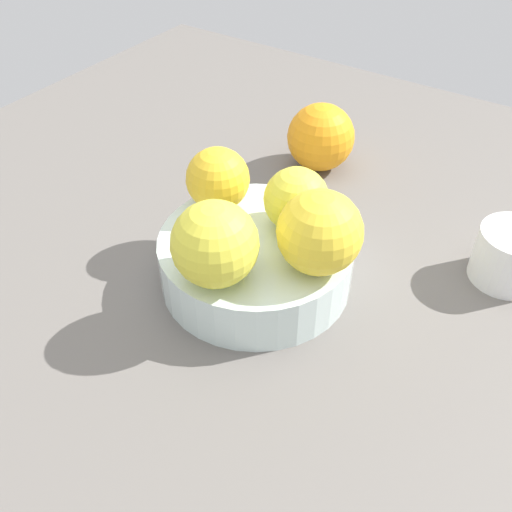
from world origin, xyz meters
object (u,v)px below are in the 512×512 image
Objects in this scene: orange_in_bowl_1 at (321,231)px; orange_in_bowl_0 at (218,179)px; orange_in_bowl_3 at (215,244)px; orange_loose_0 at (321,137)px; ceramic_cup at (510,256)px; fruit_bowl at (256,261)px; orange_in_bowl_2 at (296,200)px.

orange_in_bowl_0 is at bearing -99.94° from orange_in_bowl_1.
orange_in_bowl_3 is 0.91× the size of orange_loose_0.
orange_in_bowl_3 is (9.18, 6.58, 0.64)cm from orange_in_bowl_0.
ceramic_cup is (-21.44, 21.52, -6.51)cm from orange_in_bowl_3.
fruit_bowl is 2.96× the size of orange_in_bowl_0.
orange_in_bowl_3 is 1.08× the size of ceramic_cup.
orange_in_bowl_1 is 1.08× the size of ceramic_cup.
orange_in_bowl_3 is at bearing -44.98° from orange_in_bowl_1.
orange_in_bowl_0 is at bearing -3.39° from orange_loose_0.
orange_in_bowl_1 is 1.00× the size of orange_in_bowl_3.
orange_in_bowl_3 is 30.58cm from orange_loose_0.
orange_loose_0 is at bearing -167.13° from fruit_bowl.
orange_loose_0 reaches higher than ceramic_cup.
orange_in_bowl_2 reaches higher than fruit_bowl.
orange_in_bowl_2 is (-4.07, 2.07, 6.13)cm from fruit_bowl.
fruit_bowl is at bearing -27.00° from orange_in_bowl_2.
orange_in_bowl_2 reaches higher than orange_loose_0.
orange_in_bowl_1 is (2.35, 13.40, 0.64)cm from orange_in_bowl_0.
orange_in_bowl_1 is (-0.28, 6.90, 6.84)cm from fruit_bowl.
orange_in_bowl_0 is 11.31cm from orange_in_bowl_3.
orange_in_bowl_3 reaches higher than orange_in_bowl_0.
fruit_bowl is 26.24cm from ceramic_cup.
ceramic_cup is at bearing 113.58° from orange_in_bowl_0.
orange_in_bowl_2 is at bearing -128.11° from orange_in_bowl_1.
fruit_bowl is at bearing -55.41° from ceramic_cup.
fruit_bowl is 2.48× the size of orange_in_bowl_1.
orange_in_bowl_1 is at bearing -45.17° from ceramic_cup.
orange_in_bowl_3 reaches higher than orange_loose_0.
orange_in_bowl_0 is 0.84× the size of orange_in_bowl_3.
fruit_bowl is at bearing 12.87° from orange_loose_0.
orange_in_bowl_2 is 10.82cm from orange_in_bowl_3.
fruit_bowl is at bearing -179.32° from orange_in_bowl_3.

